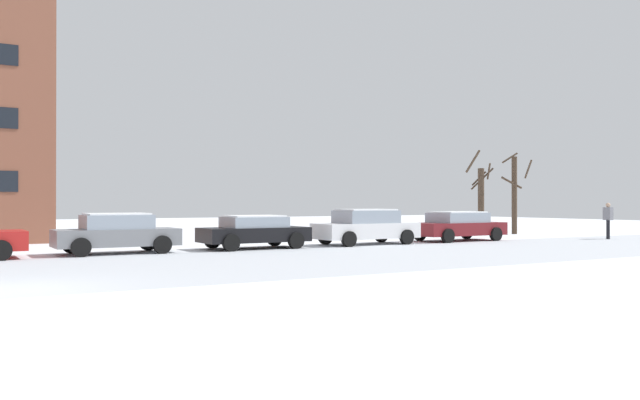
% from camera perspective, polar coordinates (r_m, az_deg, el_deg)
% --- Properties ---
extents(parked_car_gray, '(4.21, 2.06, 1.42)m').
position_cam_1_polar(parked_car_gray, '(23.40, -17.79, -2.83)').
color(parked_car_gray, slate).
rests_on(parked_car_gray, ground).
extents(parked_car_black, '(4.21, 2.15, 1.30)m').
position_cam_1_polar(parked_car_black, '(24.85, -5.94, -2.81)').
color(parked_car_black, black).
rests_on(parked_car_black, ground).
extents(parked_car_white, '(4.61, 2.13, 1.52)m').
position_cam_1_polar(parked_car_white, '(27.28, 4.16, -2.39)').
color(parked_car_white, white).
rests_on(parked_car_white, ground).
extents(parked_car_maroon, '(4.64, 2.23, 1.38)m').
position_cam_1_polar(parked_car_maroon, '(30.47, 12.27, -2.27)').
color(parked_car_maroon, maroon).
rests_on(parked_car_maroon, ground).
extents(pedestrian_crossing, '(0.36, 0.42, 1.79)m').
position_cam_1_polar(pedestrian_crossing, '(34.36, 24.46, -1.47)').
color(pedestrian_crossing, black).
rests_on(pedestrian_crossing, ground).
extents(tree_far_mid, '(1.96, 1.77, 4.72)m').
position_cam_1_polar(tree_far_mid, '(38.00, 17.09, 0.63)').
color(tree_far_mid, '#423326').
rests_on(tree_far_mid, ground).
extents(tree_far_right, '(1.66, 1.62, 4.93)m').
position_cam_1_polar(tree_far_right, '(37.91, 14.24, 0.27)').
color(tree_far_right, '#423326').
rests_on(tree_far_right, ground).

